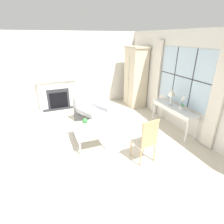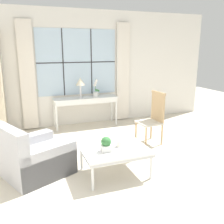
{
  "view_description": "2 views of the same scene",
  "coord_description": "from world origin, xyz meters",
  "px_view_note": "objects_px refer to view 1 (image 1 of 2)",
  "views": [
    {
      "loc": [
        3.84,
        -0.7,
        2.62
      ],
      "look_at": [
        -0.03,
        0.83,
        0.81
      ],
      "focal_mm": 28.0,
      "sensor_mm": 36.0,
      "label": 1
    },
    {
      "loc": [
        -1.37,
        -3.09,
        1.91
      ],
      "look_at": [
        0.06,
        0.75,
        0.85
      ],
      "focal_mm": 40.0,
      "sensor_mm": 36.0,
      "label": 2
    }
  ],
  "objects_px": {
    "potted_plant_small": "(85,122)",
    "pillar_candle": "(91,128)",
    "armchair_upholstered": "(92,114)",
    "side_chair_wooden": "(146,139)",
    "coffee_table": "(88,130)",
    "fireplace": "(57,91)",
    "potted_orchid": "(182,105)",
    "console_table": "(174,109)",
    "table_lamp": "(172,93)",
    "armoire": "(136,77)"
  },
  "relations": [
    {
      "from": "table_lamp",
      "to": "potted_orchid",
      "type": "height_order",
      "value": "table_lamp"
    },
    {
      "from": "armchair_upholstered",
      "to": "pillar_candle",
      "type": "xyz_separation_m",
      "value": [
        1.25,
        -0.37,
        0.2
      ]
    },
    {
      "from": "pillar_candle",
      "to": "coffee_table",
      "type": "bearing_deg",
      "value": -146.88
    },
    {
      "from": "armchair_upholstered",
      "to": "side_chair_wooden",
      "type": "bearing_deg",
      "value": 13.19
    },
    {
      "from": "armoire",
      "to": "fireplace",
      "type": "bearing_deg",
      "value": -104.92
    },
    {
      "from": "fireplace",
      "to": "table_lamp",
      "type": "height_order",
      "value": "fireplace"
    },
    {
      "from": "potted_plant_small",
      "to": "pillar_candle",
      "type": "height_order",
      "value": "potted_plant_small"
    },
    {
      "from": "console_table",
      "to": "coffee_table",
      "type": "xyz_separation_m",
      "value": [
        -0.21,
        -2.55,
        -0.27
      ]
    },
    {
      "from": "armchair_upholstered",
      "to": "pillar_candle",
      "type": "relative_size",
      "value": 9.69
    },
    {
      "from": "console_table",
      "to": "side_chair_wooden",
      "type": "height_order",
      "value": "side_chair_wooden"
    },
    {
      "from": "coffee_table",
      "to": "side_chair_wooden",
      "type": "bearing_deg",
      "value": 38.94
    },
    {
      "from": "fireplace",
      "to": "potted_orchid",
      "type": "relative_size",
      "value": 4.83
    },
    {
      "from": "armoire",
      "to": "coffee_table",
      "type": "height_order",
      "value": "armoire"
    },
    {
      "from": "console_table",
      "to": "potted_orchid",
      "type": "xyz_separation_m",
      "value": [
        0.26,
        0.01,
        0.24
      ]
    },
    {
      "from": "fireplace",
      "to": "coffee_table",
      "type": "bearing_deg",
      "value": 9.32
    },
    {
      "from": "fireplace",
      "to": "pillar_candle",
      "type": "height_order",
      "value": "fireplace"
    },
    {
      "from": "armoire",
      "to": "table_lamp",
      "type": "height_order",
      "value": "armoire"
    },
    {
      "from": "console_table",
      "to": "armchair_upholstered",
      "type": "bearing_deg",
      "value": -122.96
    },
    {
      "from": "fireplace",
      "to": "armchair_upholstered",
      "type": "distance_m",
      "value": 1.92
    },
    {
      "from": "fireplace",
      "to": "potted_orchid",
      "type": "height_order",
      "value": "fireplace"
    },
    {
      "from": "console_table",
      "to": "pillar_candle",
      "type": "bearing_deg",
      "value": -92.97
    },
    {
      "from": "armchair_upholstered",
      "to": "potted_plant_small",
      "type": "relative_size",
      "value": 5.28
    },
    {
      "from": "side_chair_wooden",
      "to": "table_lamp",
      "type": "bearing_deg",
      "value": 127.14
    },
    {
      "from": "fireplace",
      "to": "pillar_candle",
      "type": "xyz_separation_m",
      "value": [
        2.9,
        0.52,
        -0.21
      ]
    },
    {
      "from": "armoire",
      "to": "table_lamp",
      "type": "distance_m",
      "value": 2.11
    },
    {
      "from": "table_lamp",
      "to": "potted_orchid",
      "type": "xyz_separation_m",
      "value": [
        0.4,
        0.06,
        -0.22
      ]
    },
    {
      "from": "fireplace",
      "to": "armoire",
      "type": "distance_m",
      "value": 3.07
    },
    {
      "from": "potted_orchid",
      "to": "pillar_candle",
      "type": "relative_size",
      "value": 3.52
    },
    {
      "from": "console_table",
      "to": "table_lamp",
      "type": "height_order",
      "value": "table_lamp"
    },
    {
      "from": "armoire",
      "to": "armchair_upholstered",
      "type": "xyz_separation_m",
      "value": [
        0.87,
        -2.04,
        -0.88
      ]
    },
    {
      "from": "table_lamp",
      "to": "armchair_upholstered",
      "type": "bearing_deg",
      "value": -121.03
    },
    {
      "from": "console_table",
      "to": "side_chair_wooden",
      "type": "relative_size",
      "value": 1.49
    },
    {
      "from": "potted_orchid",
      "to": "armoire",
      "type": "bearing_deg",
      "value": -177.92
    },
    {
      "from": "fireplace",
      "to": "console_table",
      "type": "distance_m",
      "value": 4.27
    },
    {
      "from": "coffee_table",
      "to": "fireplace",
      "type": "bearing_deg",
      "value": -170.68
    },
    {
      "from": "coffee_table",
      "to": "pillar_candle",
      "type": "distance_m",
      "value": 0.14
    },
    {
      "from": "potted_orchid",
      "to": "coffee_table",
      "type": "xyz_separation_m",
      "value": [
        -0.48,
        -2.56,
        -0.51
      ]
    },
    {
      "from": "potted_plant_small",
      "to": "side_chair_wooden",
      "type": "bearing_deg",
      "value": 36.59
    },
    {
      "from": "side_chair_wooden",
      "to": "pillar_candle",
      "type": "distance_m",
      "value": 1.48
    },
    {
      "from": "table_lamp",
      "to": "coffee_table",
      "type": "height_order",
      "value": "table_lamp"
    },
    {
      "from": "fireplace",
      "to": "armchair_upholstered",
      "type": "xyz_separation_m",
      "value": [
        1.65,
        0.89,
        -0.41
      ]
    },
    {
      "from": "table_lamp",
      "to": "pillar_candle",
      "type": "relative_size",
      "value": 4.05
    },
    {
      "from": "table_lamp",
      "to": "pillar_candle",
      "type": "height_order",
      "value": "table_lamp"
    },
    {
      "from": "armoire",
      "to": "potted_plant_small",
      "type": "distance_m",
      "value": 3.19
    },
    {
      "from": "pillar_candle",
      "to": "armchair_upholstered",
      "type": "bearing_deg",
      "value": 163.28
    },
    {
      "from": "table_lamp",
      "to": "console_table",
      "type": "bearing_deg",
      "value": 22.76
    },
    {
      "from": "table_lamp",
      "to": "pillar_candle",
      "type": "xyz_separation_m",
      "value": [
        0.0,
        -2.44,
        -0.63
      ]
    },
    {
      "from": "potted_plant_small",
      "to": "pillar_candle",
      "type": "bearing_deg",
      "value": 20.49
    },
    {
      "from": "armoire",
      "to": "pillar_candle",
      "type": "height_order",
      "value": "armoire"
    },
    {
      "from": "table_lamp",
      "to": "side_chair_wooden",
      "type": "height_order",
      "value": "table_lamp"
    }
  ]
}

